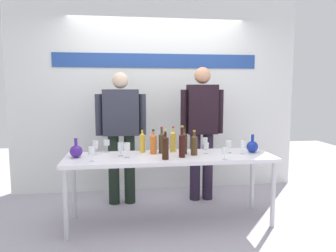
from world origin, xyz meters
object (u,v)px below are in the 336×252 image
wine_bottle_5 (194,144)px  wine_glass_right_2 (206,146)px  wine_glass_left_2 (107,143)px  wine_bottle_0 (162,142)px  wine_bottle_6 (165,147)px  wine_glass_left_0 (127,147)px  wine_bottle_7 (184,142)px  wine_glass_right_4 (205,141)px  display_table (170,161)px  wine_bottle_3 (182,144)px  presenter_left (121,129)px  wine_glass_left_3 (121,147)px  decanter_blue_right (252,146)px  wine_glass_right_1 (225,151)px  wine_glass_right_3 (229,145)px  presenter_right (202,125)px  wine_bottle_2 (173,141)px  decanter_blue_left (76,151)px  wine_bottle_4 (142,142)px  wine_bottle_1 (153,143)px  wine_glass_right_0 (243,145)px  wine_glass_left_4 (95,145)px  wine_glass_left_1 (91,151)px

wine_bottle_5 → wine_glass_right_2: wine_bottle_5 is taller
wine_glass_left_2 → wine_bottle_0: bearing=-12.7°
wine_bottle_6 → wine_glass_left_0: (-0.40, 0.14, -0.02)m
wine_bottle_7 → wine_glass_right_4: wine_bottle_7 is taller
display_table → wine_glass_left_0: (-0.47, -0.05, 0.18)m
wine_bottle_3 → wine_bottle_5: bearing=31.2°
presenter_left → wine_glass_left_3: bearing=-90.5°
decanter_blue_right → wine_glass_right_4: (-0.50, 0.24, 0.03)m
wine_glass_right_1 → wine_glass_right_3: wine_glass_right_3 is taller
wine_bottle_5 → wine_glass_left_0: bearing=-177.3°
wine_glass_left_0 → wine_glass_right_3: 1.17m
presenter_right → wine_glass_right_1: presenter_right is taller
wine_bottle_6 → wine_bottle_2: bearing=70.1°
wine_glass_right_2 → wine_glass_right_4: bearing=77.8°
decanter_blue_left → wine_bottle_4: (0.72, 0.18, 0.05)m
wine_bottle_1 → wine_bottle_2: wine_bottle_2 is taller
display_table → wine_glass_right_4: bearing=30.8°
wine_bottle_0 → wine_bottle_1: bearing=-163.1°
wine_glass_right_1 → wine_bottle_1: bearing=150.4°
wine_glass_right_3 → wine_bottle_5: bearing=-172.3°
wine_glass_left_2 → wine_glass_right_4: (1.17, -0.01, -0.01)m
wine_bottle_6 → wine_glass_right_3: 0.80m
wine_bottle_3 → wine_glass_right_0: (0.71, 0.07, -0.04)m
display_table → wine_bottle_3: (0.12, -0.10, 0.20)m
wine_bottle_4 → wine_bottle_7: bearing=-19.4°
wine_bottle_5 → wine_bottle_1: bearing=163.9°
wine_bottle_4 → wine_glass_left_3: bearing=-143.9°
wine_glass_right_2 → wine_bottle_0: bearing=168.0°
wine_bottle_0 → wine_glass_left_0: size_ratio=1.87×
decanter_blue_left → decanter_blue_right: size_ratio=1.00×
presenter_right → wine_glass_right_1: bearing=-89.8°
presenter_right → wine_glass_right_1: size_ratio=14.03×
decanter_blue_left → wine_glass_right_4: 1.51m
wine_glass_left_2 → display_table: bearing=-22.4°
presenter_left → wine_bottle_7: bearing=-41.7°
wine_bottle_1 → wine_glass_left_4: (-0.65, 0.04, -0.01)m
wine_bottle_1 → wine_glass_left_1: bearing=-156.0°
wine_bottle_7 → wine_glass_right_1: 0.51m
decanter_blue_right → wine_bottle_6: wine_bottle_6 is taller
wine_bottle_3 → wine_glass_right_3: 0.60m
wine_glass_left_1 → wine_glass_right_2: (1.25, 0.22, -0.02)m
wine_glass_left_1 → wine_glass_right_3: (1.53, 0.22, -0.01)m
wine_glass_left_1 → wine_glass_right_3: size_ratio=1.08×
wine_bottle_7 → decanter_blue_right: bearing=-1.5°
presenter_left → wine_glass_right_4: (1.01, -0.41, -0.12)m
wine_glass_right_2 → presenter_left: bearing=145.8°
wine_glass_left_0 → wine_glass_left_1: wine_glass_left_0 is taller
decanter_blue_right → wine_bottle_4: bearing=171.7°
wine_bottle_7 → wine_glass_right_4: (0.30, 0.22, -0.03)m
wine_bottle_6 → wine_glass_left_1: 0.76m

